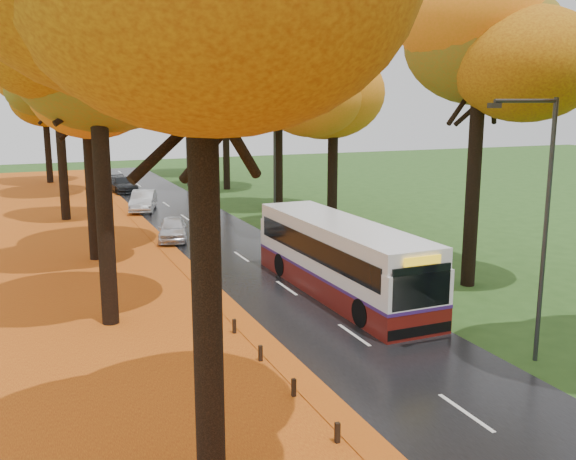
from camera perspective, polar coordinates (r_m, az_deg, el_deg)
road at (r=33.80m, az=-4.70°, el=-2.04°), size 6.50×90.00×0.04m
centre_line at (r=33.79m, az=-4.70°, el=-2.00°), size 0.12×90.00×0.01m
leaf_verge at (r=32.28m, az=-20.09°, el=-3.39°), size 12.00×90.00×0.02m
leaf_drift at (r=33.01m, az=-9.74°, el=-2.46°), size 0.90×90.00×0.01m
trees_left at (r=33.49m, az=-18.25°, el=13.72°), size 9.20×74.00×13.88m
trees_right at (r=37.45m, az=4.94°, el=14.20°), size 9.30×74.20×13.96m
streetlamp_near at (r=20.28m, az=21.54°, el=1.57°), size 2.45×0.18×8.00m
streetlamp_mid at (r=39.02m, az=-1.57°, el=6.81°), size 2.45×0.18×8.00m
streetlamp_far at (r=60.02m, az=-9.26°, el=8.34°), size 2.45×0.18×8.00m
bus at (r=26.41m, az=4.69°, el=-2.35°), size 2.77×11.45×3.01m
car_white at (r=37.05m, az=-10.22°, el=0.11°), size 2.45×4.16×1.33m
car_silver at (r=47.25m, az=-12.74°, el=2.55°), size 2.77×4.69×1.46m
car_dark at (r=57.32m, az=-14.56°, el=3.95°), size 2.48×4.79×1.33m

